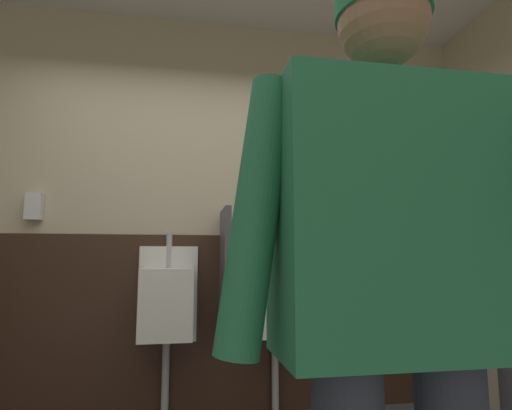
# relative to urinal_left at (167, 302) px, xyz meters

# --- Properties ---
(wall_back) EXTENTS (4.79, 0.12, 2.88)m
(wall_back) POSITION_rel_urinal_left_xyz_m (0.16, 0.22, 0.66)
(wall_back) COLOR beige
(wall_back) RESTS_ON ground_plane
(wainscot_band_back) EXTENTS (4.19, 0.03, 1.23)m
(wainscot_band_back) POSITION_rel_urinal_left_xyz_m (0.16, 0.14, -0.16)
(wainscot_band_back) COLOR #382319
(wainscot_band_back) RESTS_ON ground_plane
(urinal_left) EXTENTS (0.40, 0.34, 1.24)m
(urinal_left) POSITION_rel_urinal_left_xyz_m (0.00, 0.00, 0.00)
(urinal_left) COLOR white
(urinal_left) RESTS_ON ground_plane
(urinal_middle) EXTENTS (0.40, 0.34, 1.24)m
(urinal_middle) POSITION_rel_urinal_left_xyz_m (0.75, 0.00, 0.00)
(urinal_middle) COLOR white
(urinal_middle) RESTS_ON ground_plane
(privacy_divider_panel) EXTENTS (0.04, 0.40, 0.90)m
(privacy_divider_panel) POSITION_rel_urinal_left_xyz_m (0.38, -0.07, 0.17)
(privacy_divider_panel) COLOR #4C4C51
(person) EXTENTS (0.71, 0.60, 1.69)m
(person) POSITION_rel_urinal_left_xyz_m (0.53, -2.03, 0.22)
(person) COLOR #2D3342
(person) RESTS_ON ground_plane
(soap_dispenser) EXTENTS (0.10, 0.07, 0.18)m
(soap_dispenser) POSITION_rel_urinal_left_xyz_m (-0.90, 0.12, 0.63)
(soap_dispenser) COLOR silver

